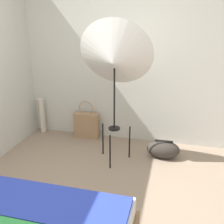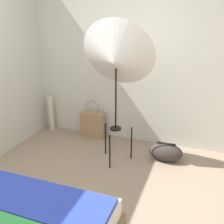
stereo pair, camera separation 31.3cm
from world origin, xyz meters
name	(u,v)px [view 1 (the left image)]	position (x,y,z in m)	size (l,w,h in m)	color
wall_back	(108,55)	(0.00, 2.13, 1.30)	(8.00, 0.05, 2.60)	beige
photo_umbrella	(114,59)	(0.28, 1.41, 1.36)	(0.91, 0.60, 1.82)	black
tote_bag	(87,125)	(-0.31, 1.98, 0.21)	(0.39, 0.13, 0.61)	#9E7A56
duffel_bag	(163,149)	(0.91, 1.63, 0.12)	(0.45, 0.25, 0.26)	#332D28
paper_roll	(42,116)	(-1.09, 2.00, 0.29)	(0.09, 0.09, 0.57)	beige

